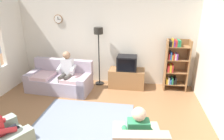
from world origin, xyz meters
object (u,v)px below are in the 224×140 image
person_in_left_armchair (1,128)px  tv_stand (127,78)px  floor_lamp (99,40)px  person_on_couch (66,70)px  person_in_right_armchair (137,132)px  bookshelf (175,64)px  couch (60,80)px  tv (127,63)px

person_in_left_armchair → tv_stand: bearing=60.1°
floor_lamp → person_on_couch: size_ratio=1.49×
person_in_right_armchair → floor_lamp: bearing=112.7°
bookshelf → person_in_left_armchair: bookshelf is taller
couch → tv_stand: couch is taller
tv_stand → tv: tv is taller
tv_stand → floor_lamp: bearing=173.7°
tv → bookshelf: bearing=3.7°
couch → tv: size_ratio=3.27×
couch → person_in_right_armchair: bearing=-46.1°
couch → person_on_couch: 0.49m
tv → couch: bearing=-165.6°
tv_stand → bookshelf: 1.53m
person_in_right_armchair → couch: bearing=133.9°
couch → person_in_left_armchair: person_in_left_armchair is taller
person_in_left_armchair → person_in_right_armchair: 2.31m
couch → person_on_couch: person_on_couch is taller
tv_stand → person_in_right_armchair: (0.42, -3.05, 0.31)m
bookshelf → floor_lamp: floor_lamp is taller
floor_lamp → person_in_left_armchair: (-0.98, -3.37, -0.85)m
couch → bookshelf: 3.52m
person_on_couch → person_in_left_armchair: (-0.16, -2.63, -0.09)m
tv_stand → person_in_left_armchair: person_in_left_armchair is taller
couch → tv_stand: 2.07m
tv → floor_lamp: size_ratio=0.32×
person_on_couch → person_in_right_armchair: person_on_couch is taller
person_on_couch → person_in_left_armchair: bearing=-93.5°
bookshelf → person_in_right_armchair: bookshelf is taller
couch → floor_lamp: (1.09, 0.64, 1.14)m
tv → bookshelf: (1.43, 0.09, 0.01)m
bookshelf → floor_lamp: size_ratio=0.86×
tv → person_on_couch: person_on_couch is taller
tv_stand → bookshelf: bookshelf is taller
tv → person_on_couch: bearing=-160.1°
floor_lamp → bookshelf: bearing=-0.7°
tv → floor_lamp: 1.11m
tv_stand → person_on_couch: (-1.72, -0.65, 0.40)m
person_in_right_armchair → tv_stand: bearing=97.8°
couch → person_on_couch: (0.28, -0.11, 0.39)m
floor_lamp → person_in_right_armchair: (1.32, -3.15, -0.85)m
couch → tv_stand: size_ratio=1.78×
tv → person_in_left_armchair: bearing=-120.0°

